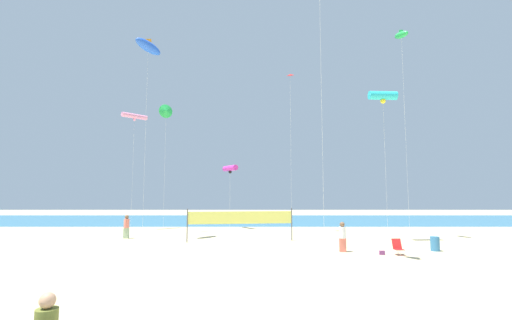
{
  "coord_description": "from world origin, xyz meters",
  "views": [
    {
      "loc": [
        0.27,
        -15.34,
        3.47
      ],
      "look_at": [
        0.25,
        10.22,
        5.98
      ],
      "focal_mm": 24.25,
      "sensor_mm": 36.0,
      "label": 1
    }
  ],
  "objects_px": {
    "beach_handbag": "(382,253)",
    "kite_cyan_tube": "(383,96)",
    "kite_magenta_tube": "(230,168)",
    "kite_green_delta": "(166,111)",
    "beachgoer_white_shirt": "(343,236)",
    "volleyball_net": "(241,219)",
    "kite_blue_inflatable": "(149,47)",
    "folding_beach_chair": "(398,246)",
    "kite_green_inflatable": "(402,35)",
    "kite_pink_tube": "(135,116)",
    "beachgoer_coral_shirt": "(127,226)",
    "kite_red_diamond": "(290,78)",
    "trash_barrel": "(435,244)"
  },
  "relations": [
    {
      "from": "kite_pink_tube",
      "to": "kite_green_inflatable",
      "type": "distance_m",
      "value": 25.58
    },
    {
      "from": "kite_blue_inflatable",
      "to": "kite_green_delta",
      "type": "xyz_separation_m",
      "value": [
        0.43,
        4.29,
        -4.22
      ]
    },
    {
      "from": "kite_cyan_tube",
      "to": "kite_green_delta",
      "type": "bearing_deg",
      "value": 163.0
    },
    {
      "from": "kite_blue_inflatable",
      "to": "folding_beach_chair",
      "type": "bearing_deg",
      "value": -21.18
    },
    {
      "from": "kite_green_inflatable",
      "to": "volleyball_net",
      "type": "bearing_deg",
      "value": -174.7
    },
    {
      "from": "kite_cyan_tube",
      "to": "kite_green_delta",
      "type": "relative_size",
      "value": 0.96
    },
    {
      "from": "folding_beach_chair",
      "to": "kite_green_delta",
      "type": "relative_size",
      "value": 0.08
    },
    {
      "from": "kite_red_diamond",
      "to": "kite_blue_inflatable",
      "type": "distance_m",
      "value": 12.86
    },
    {
      "from": "kite_magenta_tube",
      "to": "kite_green_delta",
      "type": "relative_size",
      "value": 0.55
    },
    {
      "from": "beachgoer_coral_shirt",
      "to": "folding_beach_chair",
      "type": "bearing_deg",
      "value": -80.63
    },
    {
      "from": "kite_green_delta",
      "to": "beachgoer_coral_shirt",
      "type": "bearing_deg",
      "value": -118.63
    },
    {
      "from": "kite_blue_inflatable",
      "to": "kite_magenta_tube",
      "type": "bearing_deg",
      "value": 54.29
    },
    {
      "from": "beachgoer_white_shirt",
      "to": "kite_blue_inflatable",
      "type": "height_order",
      "value": "kite_blue_inflatable"
    },
    {
      "from": "kite_cyan_tube",
      "to": "kite_green_delta",
      "type": "xyz_separation_m",
      "value": [
        -17.82,
        5.45,
        0.15
      ]
    },
    {
      "from": "folding_beach_chair",
      "to": "kite_green_inflatable",
      "type": "relative_size",
      "value": 0.05
    },
    {
      "from": "volleyball_net",
      "to": "kite_magenta_tube",
      "type": "relative_size",
      "value": 1.21
    },
    {
      "from": "volleyball_net",
      "to": "kite_green_delta",
      "type": "distance_m",
      "value": 12.88
    },
    {
      "from": "volleyball_net",
      "to": "kite_blue_inflatable",
      "type": "bearing_deg",
      "value": 172.47
    },
    {
      "from": "volleyball_net",
      "to": "folding_beach_chair",
      "type": "bearing_deg",
      "value": -30.73
    },
    {
      "from": "folding_beach_chair",
      "to": "kite_red_diamond",
      "type": "bearing_deg",
      "value": 95.57
    },
    {
      "from": "beachgoer_coral_shirt",
      "to": "kite_red_diamond",
      "type": "xyz_separation_m",
      "value": [
        13.36,
        4.14,
        13.34
      ]
    },
    {
      "from": "beachgoer_coral_shirt",
      "to": "volleyball_net",
      "type": "xyz_separation_m",
      "value": [
        9.02,
        -1.74,
        0.66
      ]
    },
    {
      "from": "beachgoer_coral_shirt",
      "to": "kite_cyan_tube",
      "type": "bearing_deg",
      "value": -64.52
    },
    {
      "from": "trash_barrel",
      "to": "kite_green_delta",
      "type": "relative_size",
      "value": 0.07
    },
    {
      "from": "kite_cyan_tube",
      "to": "folding_beach_chair",
      "type": "bearing_deg",
      "value": -105.42
    },
    {
      "from": "kite_green_inflatable",
      "to": "kite_green_delta",
      "type": "height_order",
      "value": "kite_green_inflatable"
    },
    {
      "from": "kite_red_diamond",
      "to": "volleyball_net",
      "type": "bearing_deg",
      "value": -126.46
    },
    {
      "from": "kite_cyan_tube",
      "to": "volleyball_net",
      "type": "bearing_deg",
      "value": 179.11
    },
    {
      "from": "volleyball_net",
      "to": "kite_red_diamond",
      "type": "height_order",
      "value": "kite_red_diamond"
    },
    {
      "from": "kite_blue_inflatable",
      "to": "kite_pink_tube",
      "type": "xyz_separation_m",
      "value": [
        -3.56,
        7.43,
        -4.0
      ]
    },
    {
      "from": "kite_green_delta",
      "to": "kite_cyan_tube",
      "type": "bearing_deg",
      "value": -17.0
    },
    {
      "from": "beachgoer_white_shirt",
      "to": "trash_barrel",
      "type": "xyz_separation_m",
      "value": [
        5.72,
        0.31,
        -0.52
      ]
    },
    {
      "from": "kite_cyan_tube",
      "to": "kite_magenta_tube",
      "type": "distance_m",
      "value": 16.23
    },
    {
      "from": "beachgoer_white_shirt",
      "to": "folding_beach_chair",
      "type": "distance_m",
      "value": 3.11
    },
    {
      "from": "volleyball_net",
      "to": "kite_blue_inflatable",
      "type": "relative_size",
      "value": 0.49
    },
    {
      "from": "folding_beach_chair",
      "to": "kite_green_delta",
      "type": "bearing_deg",
      "value": 128.78
    },
    {
      "from": "beach_handbag",
      "to": "kite_cyan_tube",
      "type": "xyz_separation_m",
      "value": [
        2.4,
        5.38,
        10.72
      ]
    },
    {
      "from": "beachgoer_white_shirt",
      "to": "kite_green_delta",
      "type": "relative_size",
      "value": 0.15
    },
    {
      "from": "folding_beach_chair",
      "to": "kite_blue_inflatable",
      "type": "bearing_deg",
      "value": 141.03
    },
    {
      "from": "volleyball_net",
      "to": "beach_handbag",
      "type": "bearing_deg",
      "value": -33.66
    },
    {
      "from": "beachgoer_coral_shirt",
      "to": "trash_barrel",
      "type": "xyz_separation_m",
      "value": [
        21.08,
        -5.96,
        -0.54
      ]
    },
    {
      "from": "beachgoer_white_shirt",
      "to": "volleyball_net",
      "type": "relative_size",
      "value": 0.23
    },
    {
      "from": "kite_blue_inflatable",
      "to": "kite_cyan_tube",
      "type": "xyz_separation_m",
      "value": [
        18.25,
        -1.16,
        -4.38
      ]
    },
    {
      "from": "folding_beach_chair",
      "to": "kite_red_diamond",
      "type": "relative_size",
      "value": 0.06
    },
    {
      "from": "trash_barrel",
      "to": "kite_red_diamond",
      "type": "relative_size",
      "value": 0.06
    },
    {
      "from": "volleyball_net",
      "to": "kite_red_diamond",
      "type": "bearing_deg",
      "value": 53.54
    },
    {
      "from": "volleyball_net",
      "to": "kite_pink_tube",
      "type": "distance_m",
      "value": 16.9
    },
    {
      "from": "volleyball_net",
      "to": "kite_magenta_tube",
      "type": "xyz_separation_m",
      "value": [
        -1.5,
        9.36,
        4.42
      ]
    },
    {
      "from": "volleyball_net",
      "to": "kite_cyan_tube",
      "type": "relative_size",
      "value": 0.69
    },
    {
      "from": "kite_pink_tube",
      "to": "kite_green_delta",
      "type": "bearing_deg",
      "value": -38.15
    }
  ]
}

